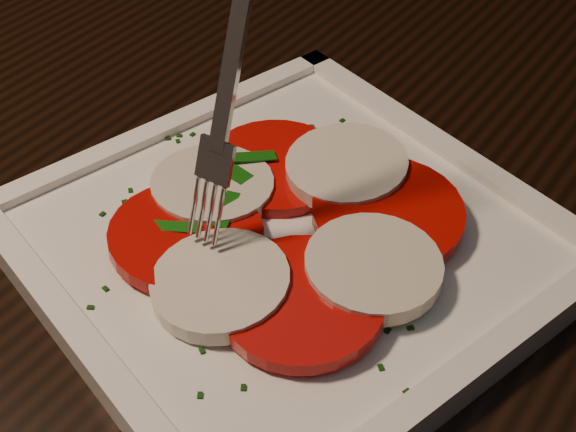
{
  "coord_description": "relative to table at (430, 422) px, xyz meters",
  "views": [
    {
      "loc": [
        -0.11,
        -0.01,
        1.08
      ],
      "look_at": [
        -0.31,
        0.25,
        0.78
      ],
      "focal_mm": 50.0,
      "sensor_mm": 36.0,
      "label": 1
    }
  ],
  "objects": [
    {
      "name": "caprese_salad",
      "position": [
        -0.1,
        -0.02,
        0.12
      ],
      "size": [
        0.23,
        0.22,
        0.02
      ],
      "color": "#C10405",
      "rests_on": "plate"
    },
    {
      "name": "table",
      "position": [
        0.0,
        0.0,
        0.0
      ],
      "size": [
        1.23,
        0.84,
        0.75
      ],
      "rotation": [
        0.0,
        0.0,
        0.04
      ],
      "color": "black",
      "rests_on": "ground"
    },
    {
      "name": "plate",
      "position": [
        -0.1,
        -0.02,
        0.11
      ],
      "size": [
        0.32,
        0.32,
        0.01
      ],
      "primitive_type": "cube",
      "rotation": [
        0.0,
        0.0,
        -0.23
      ],
      "color": "white",
      "rests_on": "table"
    },
    {
      "name": "fork",
      "position": [
        -0.13,
        -0.02,
        0.22
      ],
      "size": [
        0.04,
        0.07,
        0.17
      ],
      "primitive_type": null,
      "rotation": [
        0.0,
        0.0,
        0.1
      ],
      "color": "white",
      "rests_on": "caprese_salad"
    }
  ]
}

